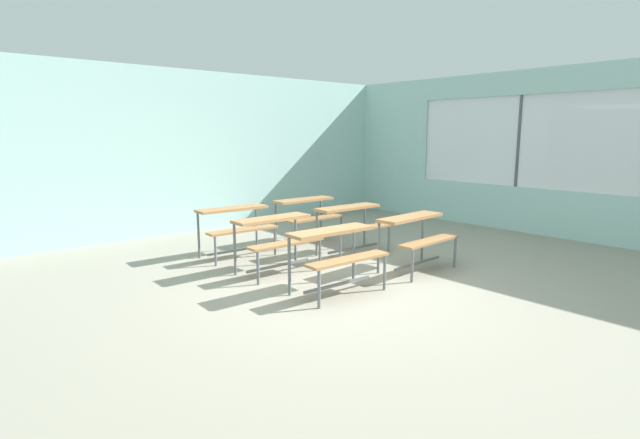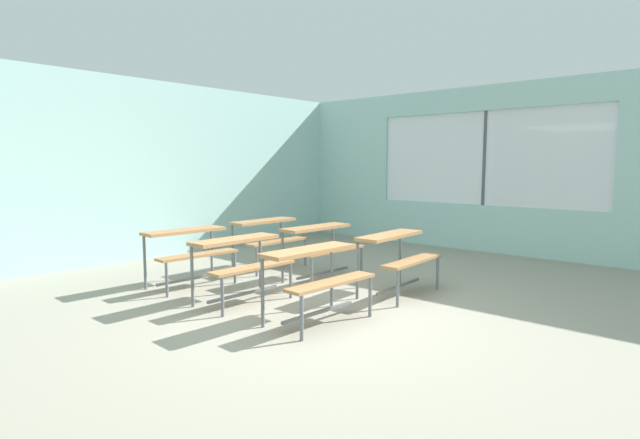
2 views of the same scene
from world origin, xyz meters
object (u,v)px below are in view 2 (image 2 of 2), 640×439
desk_bench_r0c0 (316,267)px  desk_bench_r0c1 (397,249)px  desk_bench_r1c1 (322,240)px  desk_bench_r2c0 (189,244)px  desk_bench_r2c1 (268,232)px  desk_bench_r1c0 (241,254)px

desk_bench_r0c0 → desk_bench_r0c1: size_ratio=1.00×
desk_bench_r1c1 → desk_bench_r0c0: bearing=-138.0°
desk_bench_r2c0 → desk_bench_r2c1: 1.45m
desk_bench_r0c1 → desk_bench_r2c0: same height
desk_bench_r2c0 → desk_bench_r2c1: same height
desk_bench_r1c1 → desk_bench_r0c1: bearing=-85.5°
desk_bench_r0c0 → desk_bench_r2c1: bearing=60.0°
desk_bench_r0c0 → desk_bench_r2c1: 2.73m
desk_bench_r1c0 → desk_bench_r0c1: bearing=-36.6°
desk_bench_r1c0 → desk_bench_r2c0: size_ratio=0.98×
desk_bench_r0c1 → desk_bench_r2c0: size_ratio=1.00×
desk_bench_r1c0 → desk_bench_r2c0: bearing=88.4°
desk_bench_r1c0 → desk_bench_r1c1: (1.46, 0.05, 0.00)m
desk_bench_r2c1 → desk_bench_r1c1: bearing=-91.2°
desk_bench_r1c0 → desk_bench_r2c0: same height
desk_bench_r2c1 → desk_bench_r0c1: bearing=-89.0°
desk_bench_r1c1 → desk_bench_r2c0: 1.77m
desk_bench_r0c1 → desk_bench_r2c1: same height
desk_bench_r2c1 → desk_bench_r2c0: bearing=-176.9°
desk_bench_r1c1 → desk_bench_r2c0: same height
desk_bench_r0c1 → desk_bench_r2c0: 2.69m
desk_bench_r2c0 → desk_bench_r2c1: bearing=5.0°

